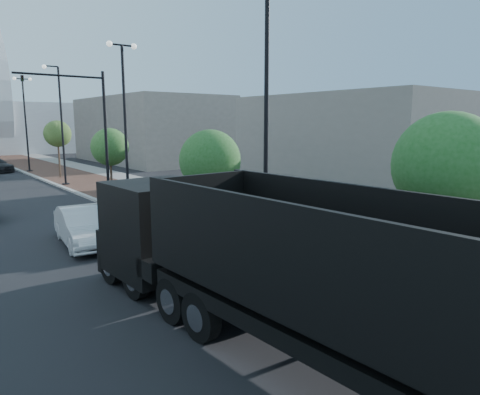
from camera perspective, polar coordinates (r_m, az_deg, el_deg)
sidewalk at (r=43.97m, az=-20.25°, el=2.74°), size 7.00×140.00×0.12m
concrete_strip at (r=44.85m, az=-16.96°, el=3.05°), size 2.40×140.00×0.13m
curb at (r=43.05m, az=-24.68°, el=2.32°), size 0.30×140.00×0.14m
dump_truck at (r=11.10m, az=-1.86°, el=-8.27°), size 3.26×13.75×3.66m
white_sedan at (r=19.10m, az=-19.64°, el=-3.53°), size 2.19×4.86×1.55m
pedestrian at (r=19.08m, az=17.03°, el=-2.76°), size 0.85×0.72×1.97m
streetlight_1 at (r=15.46m, az=3.07°, el=7.39°), size 1.44×0.56×9.21m
streetlight_2 at (r=25.79m, az=-14.67°, el=9.10°), size 1.72×0.56×9.28m
streetlight_3 at (r=37.08m, az=-22.24°, el=8.06°), size 1.44×0.56×9.21m
streetlight_4 at (r=48.76m, az=-26.05°, el=8.60°), size 1.72×0.56×9.28m
traffic_mast at (r=28.26m, az=-18.83°, el=9.26°), size 5.09×0.20×8.00m
tree_0 at (r=12.67m, az=25.29°, el=3.77°), size 2.79×2.79×5.27m
tree_1 at (r=20.22m, az=-3.83°, el=4.80°), size 2.83×2.83×4.66m
tree_2 at (r=30.88m, az=-16.48°, el=6.30°), size 2.53×2.51×4.59m
tree_3 at (r=42.24m, az=-22.56°, el=7.64°), size 2.38×2.33×5.14m
commercial_block_ne at (r=57.69m, az=-11.59°, el=8.60°), size 12.00×22.00×8.00m
commercial_block_e at (r=35.14m, az=14.14°, el=7.06°), size 10.00×16.00×7.00m
utility_cover_1 at (r=16.17m, az=12.84°, el=-7.94°), size 0.50×0.50×0.02m
utility_cover_2 at (r=24.40m, az=-7.51°, el=-1.78°), size 0.50×0.50×0.02m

